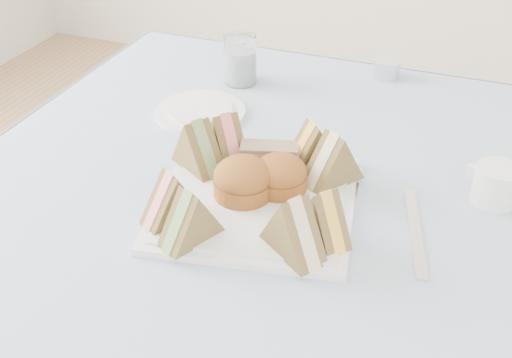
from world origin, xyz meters
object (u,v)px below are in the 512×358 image
(table, at_px, (268,331))
(serving_plate, at_px, (256,202))
(creamer_jug, at_px, (496,185))
(water_glass, at_px, (240,60))

(table, distance_m, serving_plate, 0.39)
(table, height_order, creamer_jug, creamer_jug)
(water_glass, bearing_deg, serving_plate, -64.61)
(water_glass, distance_m, creamer_jug, 0.59)
(table, xyz_separation_m, creamer_jug, (0.35, 0.06, 0.41))
(table, bearing_deg, creamer_jug, 8.90)
(water_glass, relative_size, creamer_jug, 1.46)
(water_glass, height_order, creamer_jug, water_glass)
(serving_plate, bearing_deg, creamer_jug, 12.58)
(table, distance_m, water_glass, 0.56)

